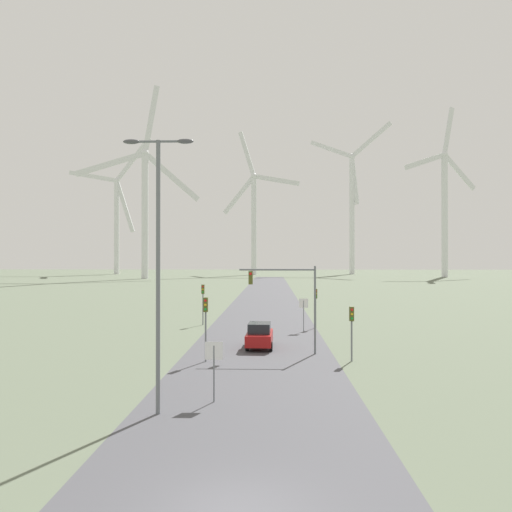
% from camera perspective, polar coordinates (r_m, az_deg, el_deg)
% --- Properties ---
extents(road_surface, '(10.00, 240.00, 0.01)m').
position_cam_1_polar(road_surface, '(60.85, 0.99, -6.42)').
color(road_surface, '#47474C').
rests_on(road_surface, ground).
extents(streetlamp, '(2.95, 0.32, 11.40)m').
position_cam_1_polar(streetlamp, '(21.06, -11.12, 1.22)').
color(streetlamp, slate).
rests_on(streetlamp, ground).
extents(stop_sign_near, '(0.81, 0.07, 2.70)m').
position_cam_1_polar(stop_sign_near, '(22.91, -4.83, -11.74)').
color(stop_sign_near, slate).
rests_on(stop_sign_near, ground).
extents(stop_sign_far, '(0.81, 0.07, 2.92)m').
position_cam_1_polar(stop_sign_far, '(44.59, 5.46, -5.99)').
color(stop_sign_far, slate).
rests_on(stop_sign_far, ground).
extents(traffic_light_post_near_left, '(0.28, 0.34, 4.01)m').
position_cam_1_polar(traffic_light_post_near_left, '(31.56, -5.78, -6.69)').
color(traffic_light_post_near_left, slate).
rests_on(traffic_light_post_near_left, ground).
extents(traffic_light_post_near_right, '(0.28, 0.34, 3.42)m').
position_cam_1_polar(traffic_light_post_near_right, '(32.09, 10.88, -7.33)').
color(traffic_light_post_near_right, slate).
rests_on(traffic_light_post_near_right, ground).
extents(traffic_light_post_mid_left, '(0.28, 0.33, 3.93)m').
position_cam_1_polar(traffic_light_post_mid_left, '(48.97, -6.09, -4.50)').
color(traffic_light_post_mid_left, slate).
rests_on(traffic_light_post_mid_left, ground).
extents(traffic_light_post_mid_right, '(0.28, 0.33, 3.65)m').
position_cam_1_polar(traffic_light_post_mid_right, '(46.97, 6.84, -4.93)').
color(traffic_light_post_mid_right, slate).
rests_on(traffic_light_post_mid_right, ground).
extents(traffic_light_mast_overhead, '(5.20, 0.35, 5.95)m').
position_cam_1_polar(traffic_light_mast_overhead, '(33.90, 3.67, -3.93)').
color(traffic_light_mast_overhead, slate).
rests_on(traffic_light_mast_overhead, ground).
extents(car_approaching, '(1.95, 4.16, 1.83)m').
position_cam_1_polar(car_approaching, '(36.39, 0.41, -9.06)').
color(car_approaching, maroon).
rests_on(car_approaching, ground).
extents(wind_turbine_far_left, '(38.61, 8.42, 58.78)m').
position_cam_1_polar(wind_turbine_far_left, '(224.38, -15.64, 4.66)').
color(wind_turbine_far_left, silver).
rests_on(wind_turbine_far_left, ground).
extents(wind_turbine_left, '(38.18, 13.79, 64.40)m').
position_cam_1_polar(wind_turbine_left, '(169.76, -12.58, 6.45)').
color(wind_turbine_left, silver).
rests_on(wind_turbine_left, ground).
extents(wind_turbine_center, '(31.63, 11.59, 59.63)m').
position_cam_1_polar(wind_turbine_center, '(205.52, -0.24, 4.97)').
color(wind_turbine_center, silver).
rests_on(wind_turbine_center, ground).
extents(wind_turbine_right, '(32.44, 17.98, 63.61)m').
position_cam_1_polar(wind_turbine_right, '(218.97, 10.91, 6.08)').
color(wind_turbine_right, silver).
rests_on(wind_turbine_right, ground).
extents(wind_turbine_far_right, '(29.20, 11.80, 62.00)m').
position_cam_1_polar(wind_turbine_far_right, '(193.97, 20.75, 5.82)').
color(wind_turbine_far_right, silver).
rests_on(wind_turbine_far_right, ground).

